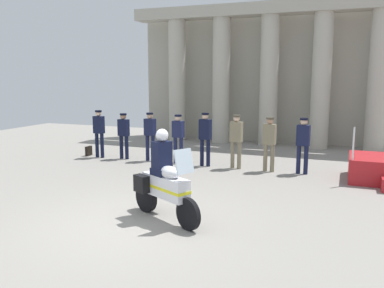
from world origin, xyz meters
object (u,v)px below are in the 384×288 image
Objects in this scene: officer_in_row_3 at (178,135)px; officer_in_row_1 at (124,132)px; officer_in_row_0 at (99,130)px; officer_in_row_5 at (236,137)px; motorcycle_with_rider at (164,182)px; officer_in_row_6 at (269,140)px; officer_in_row_4 at (205,135)px; briefcase_on_ground at (89,151)px; officer_in_row_2 at (150,133)px; officer_in_row_7 at (303,141)px.

officer_in_row_1 is at bearing 6.96° from officer_in_row_3.
officer_in_row_0 is 1.00× the size of officer_in_row_5.
officer_in_row_0 is 0.91× the size of motorcycle_with_rider.
officer_in_row_0 is 1.02× the size of officer_in_row_6.
officer_in_row_4 reaches higher than briefcase_on_ground.
officer_in_row_1 is 2.12m from officer_in_row_3.
motorcycle_with_rider is at bearing 126.30° from officer_in_row_2.
officer_in_row_3 is 1.01m from officer_in_row_4.
officer_in_row_6 is 1.01m from officer_in_row_7.
officer_in_row_0 is at bearing 11.81° from officer_in_row_1.
officer_in_row_2 is 1.00× the size of officer_in_row_6.
briefcase_on_ground is (-7.82, 0.11, -0.83)m from officer_in_row_7.
officer_in_row_1 is 6.60m from motorcycle_with_rider.
officer_in_row_5 is 0.92× the size of motorcycle_with_rider.
officer_in_row_1 is 4.17m from officer_in_row_5.
officer_in_row_1 is at bearing 6.21° from officer_in_row_7.
officer_in_row_6 is (3.12, -0.11, 0.02)m from officer_in_row_3.
officer_in_row_7 is at bearing -172.96° from officer_in_row_4.
officer_in_row_1 is 0.95× the size of officer_in_row_5.
officer_in_row_0 is at bearing 6.99° from officer_in_row_5.
officer_in_row_7 is (1.01, 0.04, 0.00)m from officer_in_row_6.
officer_in_row_7 is 0.90× the size of motorcycle_with_rider.
officer_in_row_0 is at bearing 6.60° from officer_in_row_6.
briefcase_on_ground is (-4.69, 0.13, -0.87)m from officer_in_row_4.
officer_in_row_2 is (2.04, 0.09, -0.02)m from officer_in_row_0.
officer_in_row_5 is 1.01× the size of officer_in_row_7.
briefcase_on_ground is at bearing 5.68° from officer_in_row_2.
officer_in_row_1 is 1.06m from officer_in_row_2.
motorcycle_with_rider is (1.89, -5.24, -0.20)m from officer_in_row_3.
officer_in_row_0 is 0.99m from officer_in_row_1.
officer_in_row_5 is 5.80m from briefcase_on_ground.
motorcycle_with_rider is at bearing 116.67° from officer_in_row_3.
officer_in_row_3 is at bearing 5.83° from officer_in_row_7.
officer_in_row_6 is at bearing 9.27° from officer_in_row_7.
officer_in_row_0 is at bearing 8.50° from officer_in_row_3.
officer_in_row_3 reaches higher than briefcase_on_ground.
officer_in_row_4 is (1.00, -0.08, 0.06)m from officer_in_row_3.
motorcycle_with_rider is at bearing 73.35° from officer_in_row_7.
officer_in_row_5 is 4.83× the size of briefcase_on_ground.
officer_in_row_5 is at bearing -174.15° from officer_in_row_1.
officer_in_row_1 is 4.59× the size of briefcase_on_ground.
officer_in_row_0 is 2.04m from officer_in_row_2.
officer_in_row_7 is at bearing -173.03° from officer_in_row_0.
officer_in_row_3 is (2.12, 0.01, 0.02)m from officer_in_row_1.
officer_in_row_0 is 4.10m from officer_in_row_4.
officer_in_row_7 is 7.87m from briefcase_on_ground.
officer_in_row_2 reaches higher than briefcase_on_ground.
motorcycle_with_rider is (-0.16, -5.16, -0.23)m from officer_in_row_5.
officer_in_row_2 is at bearing -173.17° from officer_in_row_1.
officer_in_row_2 is 0.96× the size of officer_in_row_4.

